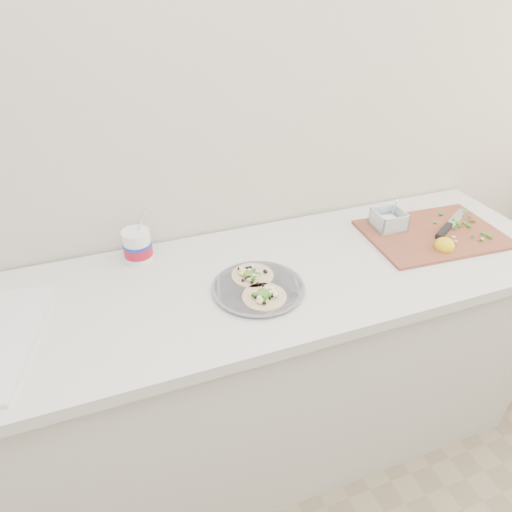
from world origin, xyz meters
name	(u,v)px	position (x,y,z in m)	size (l,w,h in m)	color
counter	(222,379)	(0.00, 1.43, 0.45)	(2.44, 0.66, 0.90)	silver
taco_plate	(258,286)	(0.11, 1.35, 0.92)	(0.29, 0.29, 0.04)	slate
tub	(138,244)	(-0.21, 1.65, 0.97)	(0.10, 0.10, 0.22)	white
cutboard	(429,230)	(0.84, 1.45, 0.92)	(0.52, 0.38, 0.08)	brown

